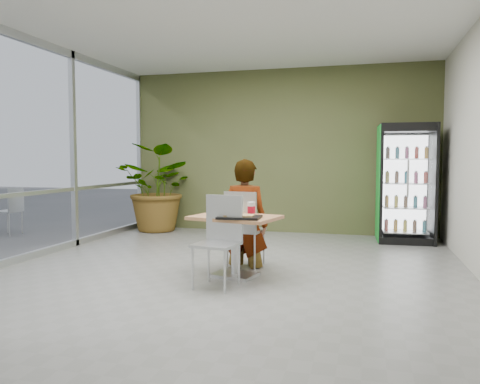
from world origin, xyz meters
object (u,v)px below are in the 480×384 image
soda_cup (251,209)px  potted_plant (160,188)px  chair_near (220,233)px  chair_far (243,223)px  beverage_fridge (406,183)px  dining_table (235,233)px  cafeteria_tray (239,217)px  seated_woman (245,224)px

soda_cup → potted_plant: 4.07m
chair_near → soda_cup: bearing=70.2°
chair_far → chair_near: 0.93m
chair_near → beverage_fridge: beverage_fridge is taller
dining_table → soda_cup: size_ratio=6.64×
chair_near → potted_plant: potted_plant is taller
chair_far → cafeteria_tray: chair_far is taller
seated_woman → potted_plant: 3.56m
chair_far → soda_cup: chair_far is taller
potted_plant → chair_far: bearing=-47.6°
seated_woman → cafeteria_tray: size_ratio=3.56×
cafeteria_tray → potted_plant: bearing=127.2°
cafeteria_tray → chair_near: bearing=-129.9°
chair_far → cafeteria_tray: 0.76m
dining_table → cafeteria_tray: bearing=-62.8°
dining_table → beverage_fridge: beverage_fridge is taller
soda_cup → beverage_fridge: 3.65m
chair_near → cafeteria_tray: bearing=58.1°
chair_near → beverage_fridge: size_ratio=0.50×
potted_plant → chair_near: bearing=-56.2°
chair_near → potted_plant: bearing=131.7°
seated_woman → potted_plant: bearing=-40.7°
chair_far → potted_plant: bearing=-41.5°
dining_table → potted_plant: bearing=127.9°
chair_near → soda_cup: 0.58m
chair_far → soda_cup: 0.56m
potted_plant → dining_table: bearing=-52.1°
chair_far → soda_cup: size_ratio=5.94×
cafeteria_tray → soda_cup: bearing=74.0°
beverage_fridge → potted_plant: bearing=176.2°
chair_far → chair_near: (-0.02, -0.93, 0.01)m
chair_near → cafeteria_tray: 0.31m
beverage_fridge → potted_plant: 4.65m
chair_near → soda_cup: size_ratio=6.00×
potted_plant → soda_cup: bearing=-49.7°
beverage_fridge → seated_woman: bearing=-134.4°
soda_cup → chair_far: bearing=115.8°
soda_cup → beverage_fridge: size_ratio=0.08×
dining_table → chair_far: size_ratio=1.12×
seated_woman → dining_table: bearing=98.0°
chair_far → beverage_fridge: beverage_fridge is taller
dining_table → cafeteria_tray: (0.12, -0.23, 0.23)m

